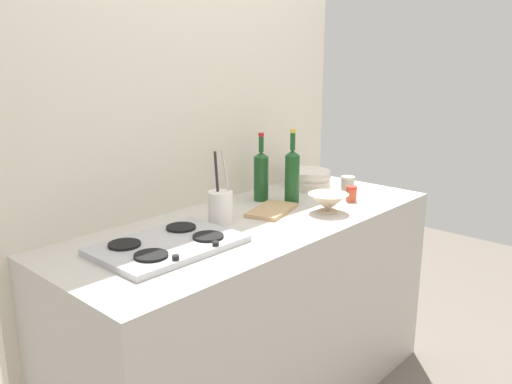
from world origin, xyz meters
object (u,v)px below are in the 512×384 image
stovetop_hob (167,244)px  mixing_bowl (328,202)px  cutting_board (272,210)px  condiment_jar_rear (348,184)px  wine_bottle_leftmost (261,175)px  plate_stack (308,179)px  utensil_crock (221,206)px  condiment_jar_front (351,194)px  wine_bottle_mid_left (292,175)px

stovetop_hob → mixing_bowl: mixing_bowl is taller
cutting_board → stovetop_hob: bearing=-178.5°
condiment_jar_rear → cutting_board: size_ratio=0.29×
mixing_bowl → condiment_jar_rear: mixing_bowl is taller
mixing_bowl → condiment_jar_rear: (0.38, 0.14, -0.01)m
wine_bottle_leftmost → cutting_board: size_ratio=1.24×
wine_bottle_leftmost → stovetop_hob: bearing=-165.5°
plate_stack → utensil_crock: size_ratio=0.75×
wine_bottle_leftmost → condiment_jar_front: bearing=-50.2°
stovetop_hob → wine_bottle_mid_left: size_ratio=1.47×
wine_bottle_leftmost → condiment_jar_rear: wine_bottle_leftmost is taller
condiment_jar_front → cutting_board: bearing=157.5°
stovetop_hob → cutting_board: (0.60, 0.02, -0.00)m
stovetop_hob → cutting_board: stovetop_hob is taller
stovetop_hob → utensil_crock: size_ratio=1.63×
condiment_jar_front → condiment_jar_rear: bearing=38.1°
mixing_bowl → cutting_board: size_ratio=0.68×
mixing_bowl → utensil_crock: size_ratio=0.57×
condiment_jar_rear → condiment_jar_front: bearing=-141.9°
mixing_bowl → condiment_jar_rear: bearing=20.7°
wine_bottle_leftmost → wine_bottle_mid_left: wine_bottle_mid_left is taller
utensil_crock → condiment_jar_front: (0.65, -0.22, -0.04)m
plate_stack → cutting_board: plate_stack is taller
stovetop_hob → plate_stack: bearing=8.7°
wine_bottle_mid_left → condiment_jar_rear: (0.37, -0.07, -0.10)m
condiment_jar_front → cutting_board: (-0.39, 0.16, -0.03)m
utensil_crock → wine_bottle_mid_left: bearing=-3.4°
stovetop_hob → plate_stack: size_ratio=2.18×
wine_bottle_mid_left → utensil_crock: size_ratio=1.11×
stovetop_hob → mixing_bowl: 0.78m
utensil_crock → condiment_jar_front: utensil_crock is taller
wine_bottle_leftmost → mixing_bowl: wine_bottle_leftmost is taller
plate_stack → mixing_bowl: (-0.30, -0.33, -0.00)m
plate_stack → mixing_bowl: size_ratio=1.30×
wine_bottle_mid_left → condiment_jar_rear: wine_bottle_mid_left is taller
condiment_jar_rear → cutting_board: (-0.55, 0.04, -0.03)m
stovetop_hob → condiment_jar_front: 1.00m
wine_bottle_mid_left → mixing_bowl: (-0.01, -0.22, -0.09)m
plate_stack → wine_bottle_leftmost: (-0.35, 0.02, 0.08)m
wine_bottle_mid_left → mixing_bowl: size_ratio=1.94×
plate_stack → wine_bottle_mid_left: wine_bottle_mid_left is taller
mixing_bowl → condiment_jar_front: size_ratio=2.46×
cutting_board → wine_bottle_mid_left: bearing=9.4°
plate_stack → condiment_jar_rear: bearing=-67.0°
plate_stack → cutting_board: size_ratio=0.89×
mixing_bowl → utensil_crock: utensil_crock is taller
plate_stack → cutting_board: bearing=-162.4°
plate_stack → wine_bottle_leftmost: bearing=176.4°
plate_stack → condiment_jar_rear: plate_stack is taller
stovetop_hob → condiment_jar_front: condiment_jar_front is taller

